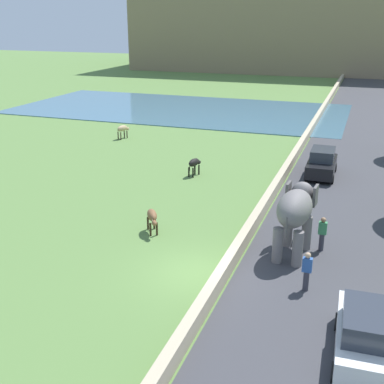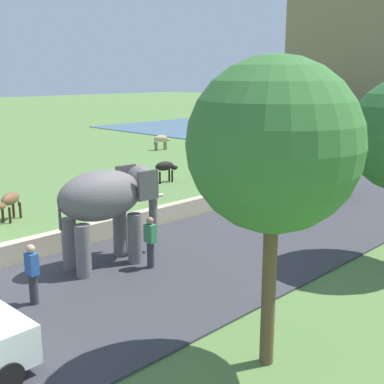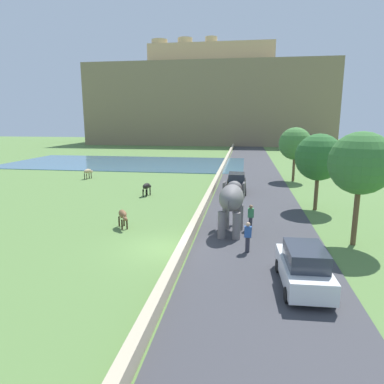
{
  "view_description": "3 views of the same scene",
  "coord_description": "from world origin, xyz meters",
  "px_view_note": "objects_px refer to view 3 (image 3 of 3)",
  "views": [
    {
      "loc": [
        5.9,
        -17.06,
        9.91
      ],
      "look_at": [
        -2.16,
        5.59,
        1.36
      ],
      "focal_mm": 46.67,
      "sensor_mm": 36.0,
      "label": 1
    },
    {
      "loc": [
        15.51,
        -5.4,
        5.72
      ],
      "look_at": [
        2.19,
        7.8,
        1.3
      ],
      "focal_mm": 46.96,
      "sensor_mm": 36.0,
      "label": 2
    },
    {
      "loc": [
        4.11,
        -16.83,
        6.67
      ],
      "look_at": [
        0.68,
        5.68,
        1.88
      ],
      "focal_mm": 32.42,
      "sensor_mm": 36.0,
      "label": 3
    }
  ],
  "objects_px": {
    "cow_tan": "(88,172)",
    "cow_black": "(147,187)",
    "car_black": "(236,183)",
    "cow_brown": "(123,215)",
    "person_beside_elephant": "(251,217)",
    "person_trailing": "(248,237)",
    "car_white": "(304,267)",
    "elephant": "(232,200)"
  },
  "relations": [
    {
      "from": "person_trailing",
      "to": "cow_brown",
      "type": "bearing_deg",
      "value": 158.47
    },
    {
      "from": "person_beside_elephant",
      "to": "cow_tan",
      "type": "xyz_separation_m",
      "value": [
        -18.1,
        16.33,
        -0.04
      ]
    },
    {
      "from": "cow_brown",
      "to": "cow_black",
      "type": "bearing_deg",
      "value": 96.92
    },
    {
      "from": "cow_tan",
      "to": "cow_black",
      "type": "distance_m",
      "value": 11.95
    },
    {
      "from": "person_trailing",
      "to": "cow_tan",
      "type": "bearing_deg",
      "value": 131.83
    },
    {
      "from": "person_beside_elephant",
      "to": "cow_brown",
      "type": "distance_m",
      "value": 7.88
    },
    {
      "from": "car_black",
      "to": "cow_brown",
      "type": "xyz_separation_m",
      "value": [
        -6.69,
        -11.86,
        -0.06
      ]
    },
    {
      "from": "person_beside_elephant",
      "to": "cow_tan",
      "type": "height_order",
      "value": "person_beside_elephant"
    },
    {
      "from": "person_beside_elephant",
      "to": "cow_brown",
      "type": "height_order",
      "value": "person_beside_elephant"
    },
    {
      "from": "person_trailing",
      "to": "elephant",
      "type": "bearing_deg",
      "value": 107.49
    },
    {
      "from": "car_white",
      "to": "person_trailing",
      "type": "bearing_deg",
      "value": 122.42
    },
    {
      "from": "person_beside_elephant",
      "to": "cow_brown",
      "type": "bearing_deg",
      "value": -175.23
    },
    {
      "from": "person_beside_elephant",
      "to": "car_white",
      "type": "distance_m",
      "value": 7.4
    },
    {
      "from": "elephant",
      "to": "car_white",
      "type": "distance_m",
      "value": 7.26
    },
    {
      "from": "car_black",
      "to": "cow_black",
      "type": "xyz_separation_m",
      "value": [
        -7.82,
        -2.59,
        -0.06
      ]
    },
    {
      "from": "elephant",
      "to": "car_black",
      "type": "height_order",
      "value": "elephant"
    },
    {
      "from": "person_beside_elephant",
      "to": "car_white",
      "type": "relative_size",
      "value": 0.4
    },
    {
      "from": "elephant",
      "to": "person_trailing",
      "type": "relative_size",
      "value": 2.16
    },
    {
      "from": "car_black",
      "to": "cow_brown",
      "type": "distance_m",
      "value": 13.61
    },
    {
      "from": "person_beside_elephant",
      "to": "person_trailing",
      "type": "height_order",
      "value": "same"
    },
    {
      "from": "person_trailing",
      "to": "car_white",
      "type": "xyz_separation_m",
      "value": [
        2.19,
        -3.45,
        0.03
      ]
    },
    {
      "from": "person_trailing",
      "to": "cow_black",
      "type": "distance_m",
      "value": 15.1
    },
    {
      "from": "cow_black",
      "to": "car_white",
      "type": "bearing_deg",
      "value": -55.12
    },
    {
      "from": "elephant",
      "to": "person_beside_elephant",
      "type": "relative_size",
      "value": 2.16
    },
    {
      "from": "car_black",
      "to": "cow_black",
      "type": "distance_m",
      "value": 8.23
    },
    {
      "from": "cow_black",
      "to": "person_beside_elephant",
      "type": "bearing_deg",
      "value": -43.82
    },
    {
      "from": "elephant",
      "to": "person_beside_elephant",
      "type": "distance_m",
      "value": 1.76
    },
    {
      "from": "elephant",
      "to": "car_black",
      "type": "bearing_deg",
      "value": 90.09
    },
    {
      "from": "elephant",
      "to": "car_black",
      "type": "relative_size",
      "value": 0.87
    },
    {
      "from": "elephant",
      "to": "person_trailing",
      "type": "height_order",
      "value": "elephant"
    },
    {
      "from": "person_trailing",
      "to": "car_white",
      "type": "distance_m",
      "value": 4.08
    },
    {
      "from": "car_black",
      "to": "cow_brown",
      "type": "height_order",
      "value": "car_black"
    },
    {
      "from": "cow_tan",
      "to": "cow_black",
      "type": "xyz_separation_m",
      "value": [
        9.13,
        -7.72,
        0.0
      ]
    },
    {
      "from": "car_white",
      "to": "cow_tan",
      "type": "height_order",
      "value": "car_white"
    },
    {
      "from": "person_beside_elephant",
      "to": "cow_brown",
      "type": "xyz_separation_m",
      "value": [
        -7.85,
        -0.65,
        -0.04
      ]
    },
    {
      "from": "person_trailing",
      "to": "car_white",
      "type": "bearing_deg",
      "value": -57.58
    },
    {
      "from": "cow_black",
      "to": "cow_tan",
      "type": "bearing_deg",
      "value": 139.78
    },
    {
      "from": "elephant",
      "to": "cow_black",
      "type": "bearing_deg",
      "value": 130.15
    },
    {
      "from": "person_beside_elephant",
      "to": "car_black",
      "type": "bearing_deg",
      "value": 95.91
    },
    {
      "from": "person_trailing",
      "to": "cow_brown",
      "type": "xyz_separation_m",
      "value": [
        -7.66,
        3.02,
        -0.04
      ]
    },
    {
      "from": "person_trailing",
      "to": "cow_brown",
      "type": "relative_size",
      "value": 1.21
    },
    {
      "from": "car_white",
      "to": "cow_black",
      "type": "bearing_deg",
      "value": 124.88
    }
  ]
}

